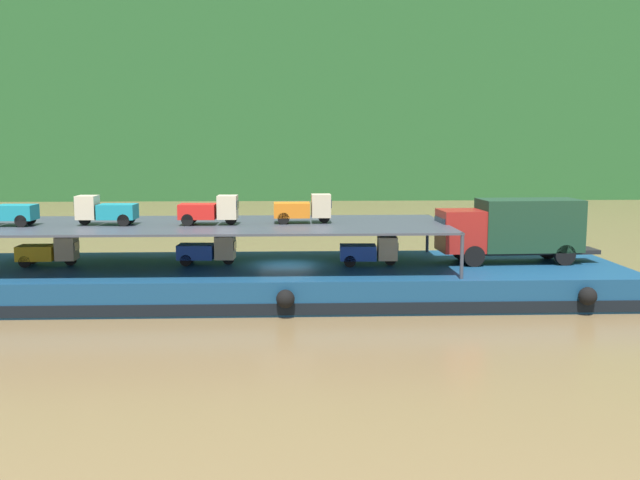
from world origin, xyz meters
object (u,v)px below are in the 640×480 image
at_px(mini_truck_lower_aft, 208,250).
at_px(mini_truck_upper_bow, 304,209).
at_px(mini_truck_upper_fore, 210,210).
at_px(cargo_barge, 286,280).
at_px(mini_truck_upper_mid, 106,210).
at_px(mini_truck_lower_stern, 49,251).
at_px(covered_lorry, 513,228).
at_px(mini_truck_upper_stern, 4,211).
at_px(mini_truck_lower_mid, 370,251).

distance_m(mini_truck_lower_aft, mini_truck_upper_bow, 5.02).
xyz_separation_m(mini_truck_lower_aft, mini_truck_upper_fore, (0.21, -0.66, 2.00)).
bearing_deg(cargo_barge, mini_truck_upper_mid, -178.39).
bearing_deg(mini_truck_upper_bow, mini_truck_lower_stern, 179.58).
xyz_separation_m(covered_lorry, mini_truck_lower_stern, (-22.34, 0.00, -1.00)).
xyz_separation_m(mini_truck_lower_aft, mini_truck_upper_mid, (-4.64, -0.57, 2.00)).
height_order(mini_truck_lower_aft, mini_truck_upper_bow, mini_truck_upper_bow).
xyz_separation_m(cargo_barge, mini_truck_upper_stern, (-12.99, -0.41, 3.44)).
distance_m(mini_truck_lower_mid, mini_truck_upper_stern, 17.11).
height_order(mini_truck_lower_stern, mini_truck_upper_mid, mini_truck_upper_mid).
distance_m(mini_truck_lower_stern, mini_truck_upper_stern, 2.73).
bearing_deg(mini_truck_lower_stern, mini_truck_lower_aft, 0.20).
xyz_separation_m(mini_truck_upper_fore, mini_truck_upper_bow, (4.40, 0.54, 0.00)).
bearing_deg(covered_lorry, mini_truck_upper_stern, -178.30).
distance_m(mini_truck_lower_mid, mini_truck_upper_fore, 7.81).
relative_size(cargo_barge, mini_truck_upper_fore, 11.57).
bearing_deg(mini_truck_lower_aft, mini_truck_lower_mid, -4.26).
height_order(cargo_barge, mini_truck_upper_fore, mini_truck_upper_fore).
distance_m(cargo_barge, mini_truck_lower_stern, 11.38).
relative_size(covered_lorry, mini_truck_lower_mid, 2.85).
relative_size(covered_lorry, mini_truck_upper_bow, 2.88).
bearing_deg(mini_truck_lower_aft, cargo_barge, -5.09).
distance_m(mini_truck_lower_stern, mini_truck_upper_bow, 12.30).
bearing_deg(mini_truck_upper_stern, mini_truck_upper_fore, 0.53).
relative_size(mini_truck_lower_mid, mini_truck_upper_fore, 1.00).
bearing_deg(mini_truck_upper_mid, cargo_barge, 1.61).
height_order(covered_lorry, mini_truck_lower_stern, covered_lorry).
bearing_deg(cargo_barge, covered_lorry, 1.57).
bearing_deg(mini_truck_upper_stern, mini_truck_lower_stern, 22.79).
bearing_deg(mini_truck_upper_fore, mini_truck_upper_mid, 178.97).
distance_m(cargo_barge, mini_truck_lower_aft, 4.03).
height_order(cargo_barge, mini_truck_lower_aft, mini_truck_lower_aft).
bearing_deg(covered_lorry, mini_truck_upper_mid, -178.41).
bearing_deg(mini_truck_lower_mid, mini_truck_upper_fore, -179.40).
xyz_separation_m(mini_truck_lower_stern, mini_truck_upper_stern, (-1.71, -0.72, 2.00)).
height_order(covered_lorry, mini_truck_upper_mid, mini_truck_upper_mid).
xyz_separation_m(mini_truck_lower_stern, mini_truck_upper_bow, (12.13, -0.09, 2.00)).
bearing_deg(mini_truck_lower_aft, mini_truck_upper_fore, -72.58).
bearing_deg(mini_truck_upper_mid, mini_truck_upper_bow, 2.80).
height_order(mini_truck_upper_stern, mini_truck_upper_mid, same).
bearing_deg(mini_truck_upper_fore, mini_truck_lower_aft, 107.42).
xyz_separation_m(mini_truck_lower_mid, mini_truck_upper_bow, (-3.15, 0.46, 2.00)).
bearing_deg(mini_truck_upper_mid, mini_truck_lower_mid, -0.04).
height_order(mini_truck_upper_stern, mini_truck_upper_fore, same).
bearing_deg(covered_lorry, mini_truck_upper_bow, -179.52).
xyz_separation_m(mini_truck_lower_stern, mini_truck_lower_mid, (15.28, -0.55, 0.00)).
distance_m(cargo_barge, covered_lorry, 11.33).
height_order(cargo_barge, mini_truck_upper_mid, mini_truck_upper_mid).
bearing_deg(mini_truck_upper_bow, covered_lorry, 0.48).
bearing_deg(cargo_barge, mini_truck_lower_stern, 178.44).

